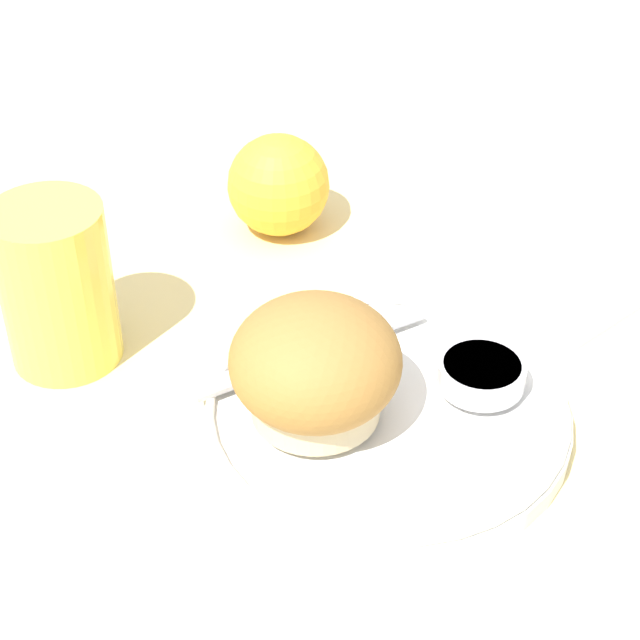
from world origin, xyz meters
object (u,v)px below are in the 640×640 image
object	(u,v)px
butter_knife	(311,351)
muffin	(315,367)
orange_fruit	(278,185)
juice_glass	(57,286)

from	to	relation	value
butter_knife	muffin	bearing A→B (deg)	-117.00
muffin	butter_knife	bearing A→B (deg)	52.93
orange_fruit	butter_knife	bearing A→B (deg)	-122.13
muffin	butter_knife	world-z (taller)	muffin
juice_glass	orange_fruit	bearing A→B (deg)	8.21
butter_knife	orange_fruit	size ratio (longest dim) A/B	2.13
muffin	juice_glass	distance (m)	0.19
butter_knife	orange_fruit	xyz separation A→B (m)	(0.10, 0.16, 0.02)
butter_knife	juice_glass	distance (m)	0.17
muffin	juice_glass	world-z (taller)	juice_glass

